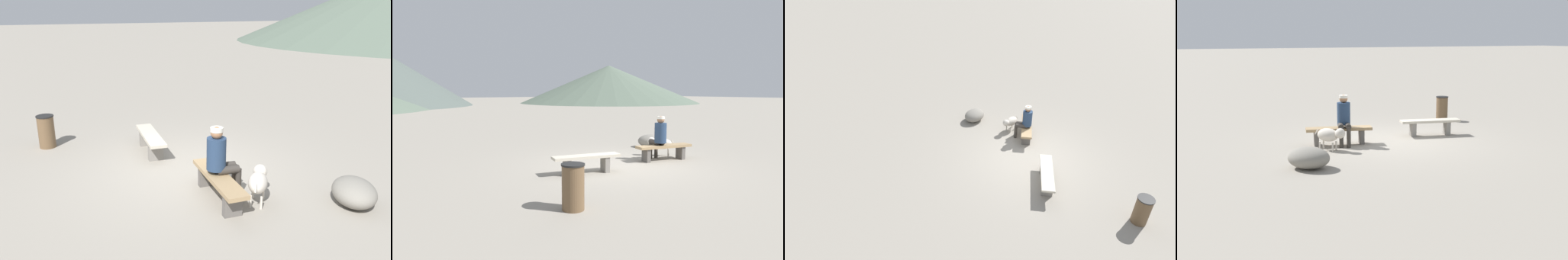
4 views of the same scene
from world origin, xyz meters
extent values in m
cube|color=gray|center=(0.00, 0.00, -0.03)|extent=(210.00, 210.00, 0.06)
cube|color=gray|center=(-1.92, -0.09, 0.20)|extent=(0.20, 0.36, 0.40)
cube|color=gray|center=(-0.90, -0.32, 0.20)|extent=(0.20, 0.36, 0.40)
cube|color=beige|center=(-1.41, -0.21, 0.44)|extent=(1.81, 0.76, 0.07)
cube|color=#605B56|center=(0.85, -0.05, 0.20)|extent=(0.19, 0.34, 0.40)
cube|color=#605B56|center=(2.05, -0.31, 0.20)|extent=(0.19, 0.34, 0.40)
cube|color=#A3845B|center=(1.45, -0.18, 0.43)|extent=(1.82, 0.76, 0.08)
cylinder|color=navy|center=(1.32, -0.15, 0.85)|extent=(0.35, 0.35, 0.60)
sphere|color=#A3704C|center=(1.32, -0.15, 1.25)|extent=(0.22, 0.22, 0.22)
cylinder|color=silver|center=(1.32, -0.15, 1.31)|extent=(0.23, 0.23, 0.08)
cylinder|color=#38332D|center=(1.47, 0.02, 0.55)|extent=(0.25, 0.43, 0.15)
cylinder|color=#38332D|center=(1.52, 0.21, 0.27)|extent=(0.11, 0.11, 0.55)
cylinder|color=#38332D|center=(1.28, 0.07, 0.55)|extent=(0.25, 0.43, 0.15)
cylinder|color=#38332D|center=(1.33, 0.26, 0.27)|extent=(0.11, 0.11, 0.55)
ellipsoid|color=beige|center=(1.93, 0.33, 0.41)|extent=(0.65, 0.66, 0.34)
sphere|color=beige|center=(1.69, 0.59, 0.47)|extent=(0.26, 0.26, 0.26)
cylinder|color=beige|center=(1.74, 0.40, 0.12)|extent=(0.04, 0.04, 0.23)
cylinder|color=beige|center=(1.87, 0.53, 0.12)|extent=(0.04, 0.04, 0.23)
cylinder|color=beige|center=(1.99, 0.13, 0.12)|extent=(0.04, 0.04, 0.23)
cylinder|color=beige|center=(2.13, 0.25, 0.12)|extent=(0.04, 0.04, 0.23)
cylinder|color=beige|center=(2.16, 0.08, 0.46)|extent=(0.10, 0.11, 0.15)
cylinder|color=brown|center=(-3.12, -2.29, 0.40)|extent=(0.40, 0.40, 0.80)
cylinder|color=black|center=(-3.12, -2.29, 0.82)|extent=(0.42, 0.42, 0.03)
ellipsoid|color=gray|center=(2.85, 1.77, 0.24)|extent=(1.22, 1.18, 0.49)
camera|label=1|loc=(6.54, -3.78, 3.30)|focal=34.61mm
camera|label=2|loc=(-6.22, -7.24, 2.10)|focal=31.27mm
camera|label=3|loc=(-8.42, 2.39, 6.25)|focal=27.45mm
camera|label=4|loc=(5.57, 11.47, 2.89)|focal=42.83mm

